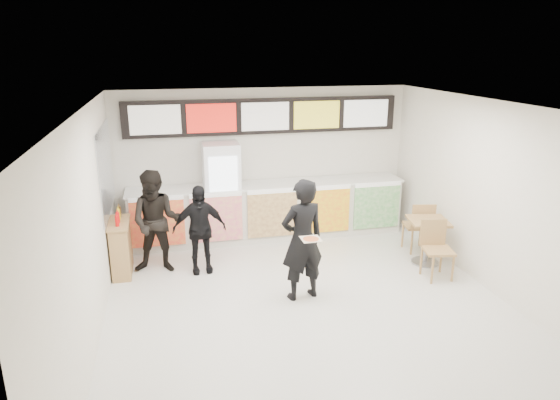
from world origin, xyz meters
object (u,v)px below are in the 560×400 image
object	(u,v)px
service_counter	(269,211)
condiment_ledge	(121,247)
customer_mid	(199,229)
drinks_fridge	(222,193)
customer_left	(156,222)
cafe_table	(427,233)
customer_main	(302,240)

from	to	relation	value
service_counter	condiment_ledge	distance (m)	3.03
customer_mid	service_counter	bearing A→B (deg)	39.05
customer_mid	condiment_ledge	distance (m)	1.38
drinks_fridge	customer_left	distance (m)	1.72
customer_mid	condiment_ledge	xyz separation A→B (m)	(-1.33, 0.23, -0.30)
drinks_fridge	cafe_table	distance (m)	3.96
customer_main	customer_mid	world-z (taller)	customer_main
service_counter	customer_left	distance (m)	2.50
customer_left	service_counter	bearing A→B (deg)	39.60
customer_left	customer_mid	world-z (taller)	customer_left
customer_mid	drinks_fridge	bearing A→B (deg)	64.82
drinks_fridge	customer_mid	xyz separation A→B (m)	(-0.56, -1.35, -0.22)
cafe_table	condiment_ledge	xyz separation A→B (m)	(-5.32, 0.81, -0.09)
condiment_ledge	cafe_table	bearing A→B (deg)	-8.67
drinks_fridge	customer_mid	bearing A→B (deg)	-112.51
customer_mid	condiment_ledge	size ratio (longest dim) A/B	1.39
customer_mid	condiment_ledge	world-z (taller)	customer_mid
drinks_fridge	customer_main	world-z (taller)	drinks_fridge
drinks_fridge	condiment_ledge	size ratio (longest dim) A/B	1.78
drinks_fridge	customer_mid	distance (m)	1.48
customer_left	condiment_ledge	world-z (taller)	customer_left
customer_left	condiment_ledge	xyz separation A→B (m)	(-0.62, 0.05, -0.42)
customer_left	customer_mid	xyz separation A→B (m)	(0.71, -0.18, -0.12)
service_counter	condiment_ledge	xyz separation A→B (m)	(-2.82, -1.10, -0.09)
cafe_table	customer_main	bearing A→B (deg)	-152.35
customer_mid	cafe_table	bearing A→B (deg)	-10.96
customer_main	customer_left	bearing A→B (deg)	-46.89
cafe_table	customer_mid	bearing A→B (deg)	-176.81
drinks_fridge	customer_main	size ratio (longest dim) A/B	1.04
customer_left	condiment_ledge	size ratio (longest dim) A/B	1.61
cafe_table	service_counter	bearing A→B (deg)	154.05
cafe_table	condiment_ledge	bearing A→B (deg)	-177.19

